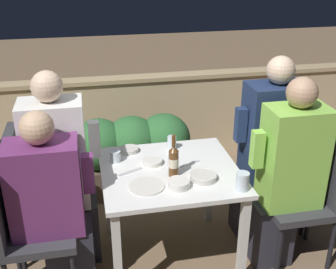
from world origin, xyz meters
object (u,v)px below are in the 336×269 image
(chair_right_far, at_px, (292,162))
(beer_bottle, at_px, (174,161))
(chair_left_far, at_px, (31,190))
(person_purple_stripe, at_px, (54,206))
(person_navy_jumper, at_px, (268,150))
(person_white_polo, at_px, (62,172))
(chair_right_near, at_px, (313,184))
(chair_left_near, at_px, (18,216))
(person_green_blouse, at_px, (286,175))

(chair_right_far, xyz_separation_m, beer_bottle, (-0.95, -0.25, 0.24))
(chair_left_far, height_order, chair_right_far, same)
(person_purple_stripe, bearing_deg, person_navy_jumper, 11.36)
(person_white_polo, relative_size, chair_right_near, 1.40)
(person_purple_stripe, distance_m, person_white_polo, 0.29)
(chair_left_near, distance_m, person_white_polo, 0.39)
(person_white_polo, xyz_separation_m, person_navy_jumper, (1.43, 0.02, 0.00))
(chair_right_far, bearing_deg, person_purple_stripe, -170.00)
(chair_right_near, bearing_deg, person_white_polo, 169.70)
(chair_left_near, xyz_separation_m, person_green_blouse, (1.68, -0.02, 0.10))
(chair_left_near, xyz_separation_m, beer_bottle, (0.95, 0.05, 0.24))
(chair_left_near, relative_size, person_purple_stripe, 0.80)
(person_navy_jumper, bearing_deg, person_green_blouse, -91.99)
(chair_left_near, bearing_deg, person_purple_stripe, -0.00)
(chair_left_far, relative_size, person_white_polo, 0.72)
(person_white_polo, height_order, chair_right_near, person_white_polo)
(chair_right_far, height_order, beer_bottle, beer_bottle)
(person_navy_jumper, bearing_deg, beer_bottle, -161.61)
(chair_right_far, xyz_separation_m, person_navy_jumper, (-0.21, 0.00, 0.12))
(chair_right_far, bearing_deg, person_navy_jumper, 180.00)
(person_green_blouse, relative_size, chair_right_far, 1.36)
(chair_right_near, relative_size, beer_bottle, 3.51)
(person_green_blouse, height_order, person_navy_jumper, person_navy_jumper)
(chair_right_near, xyz_separation_m, person_green_blouse, (-0.21, -0.00, 0.10))
(person_purple_stripe, bearing_deg, chair_left_near, 180.00)
(person_white_polo, bearing_deg, chair_right_near, -10.30)
(chair_right_far, height_order, person_navy_jumper, person_navy_jumper)
(person_white_polo, distance_m, person_green_blouse, 1.45)
(chair_left_near, height_order, person_green_blouse, person_green_blouse)
(chair_left_near, relative_size, chair_right_far, 1.00)
(chair_left_near, xyz_separation_m, chair_left_far, (0.05, 0.27, 0.00))
(person_navy_jumper, bearing_deg, chair_right_near, -58.55)
(person_purple_stripe, xyz_separation_m, person_green_blouse, (1.47, -0.02, 0.06))
(person_purple_stripe, bearing_deg, chair_right_far, 10.00)
(person_green_blouse, relative_size, person_navy_jumper, 0.96)
(beer_bottle, bearing_deg, person_purple_stripe, -176.09)
(person_purple_stripe, height_order, chair_left_far, person_purple_stripe)
(person_purple_stripe, distance_m, chair_left_far, 0.32)
(person_purple_stripe, distance_m, chair_right_near, 1.68)
(chair_right_far, bearing_deg, beer_bottle, -165.40)
(person_white_polo, bearing_deg, person_green_blouse, -11.76)
(chair_left_near, height_order, person_purple_stripe, person_purple_stripe)
(chair_left_near, distance_m, beer_bottle, 0.98)
(person_purple_stripe, height_order, chair_right_near, person_purple_stripe)
(person_purple_stripe, bearing_deg, chair_right_near, -0.76)
(beer_bottle, bearing_deg, person_white_polo, 162.04)
(person_green_blouse, distance_m, beer_bottle, 0.75)
(chair_left_far, xyz_separation_m, person_green_blouse, (1.62, -0.30, 0.10))
(chair_left_far, height_order, beer_bottle, beer_bottle)
(chair_left_far, xyz_separation_m, chair_right_near, (1.83, -0.30, 0.00))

